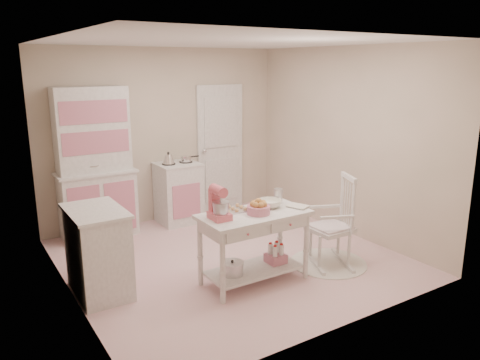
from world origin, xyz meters
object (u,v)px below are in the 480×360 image
at_px(rocking_chair, 331,220).
at_px(work_table, 254,248).
at_px(stand_mixer, 219,203).
at_px(stove, 178,193).
at_px(bread_basket, 258,210).
at_px(hutch, 95,163).
at_px(base_cabinet, 98,252).

height_order(rocking_chair, work_table, rocking_chair).
distance_m(rocking_chair, stand_mixer, 1.52).
relative_size(stove, bread_basket, 3.68).
distance_m(hutch, rocking_chair, 3.24).
height_order(stove, stand_mixer, stand_mixer).
height_order(hutch, stove, hutch).
distance_m(base_cabinet, rocking_chair, 2.66).
relative_size(stove, rocking_chair, 0.84).
height_order(rocking_chair, stand_mixer, stand_mixer).
bearing_deg(work_table, bread_basket, -68.20).
relative_size(stand_mixer, bread_basket, 1.36).
bearing_deg(stand_mixer, work_table, -1.61).
xyz_separation_m(stand_mixer, bread_basket, (0.44, -0.07, -0.12)).
height_order(work_table, stand_mixer, stand_mixer).
distance_m(base_cabinet, stand_mixer, 1.37).
xyz_separation_m(work_table, bread_basket, (0.02, -0.05, 0.45)).
xyz_separation_m(stove, rocking_chair, (0.86, -2.40, 0.09)).
bearing_deg(stove, bread_basket, -93.77).
height_order(hutch, base_cabinet, hutch).
xyz_separation_m(rocking_chair, work_table, (-1.04, 0.09, -0.15)).
relative_size(stove, base_cabinet, 1.00).
distance_m(stove, work_table, 2.31).
distance_m(stove, bread_basket, 2.39).
xyz_separation_m(base_cabinet, stand_mixer, (1.09, -0.64, 0.51)).
relative_size(work_table, stand_mixer, 3.53).
xyz_separation_m(hutch, base_cabinet, (-0.49, -1.69, -0.58)).
relative_size(hutch, rocking_chair, 1.89).
bearing_deg(hutch, stove, -2.39).
relative_size(hutch, base_cabinet, 2.26).
bearing_deg(work_table, stove, 85.66).
bearing_deg(base_cabinet, work_table, -23.59).
relative_size(hutch, work_table, 1.73).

